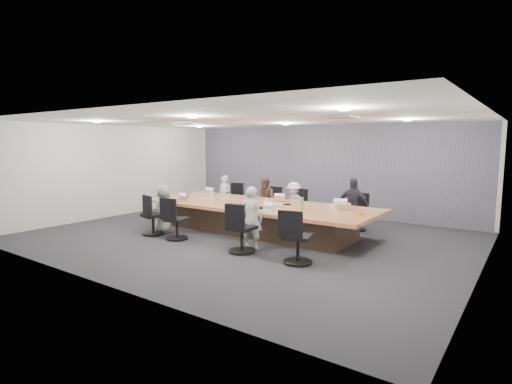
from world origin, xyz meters
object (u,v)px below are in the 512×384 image
Objects in this scene: person_0 at (224,196)px; stapler at (262,208)px; conference_table at (258,217)px; person_4 at (163,209)px; person_6 at (252,218)px; mug_brown at (186,195)px; chair_1 at (272,207)px; chair_2 at (300,210)px; laptop_1 at (254,198)px; person_1 at (265,199)px; person_2 at (294,204)px; chair_4 at (153,219)px; chair_5 at (177,223)px; bottle_green_left at (189,191)px; laptop_6 at (266,211)px; snack_packet at (359,214)px; chair_0 at (232,202)px; chair_6 at (242,232)px; chair_3 at (357,216)px; canvas_bag at (344,207)px; person_3 at (353,206)px; bottle_clear at (212,196)px; laptop_0 at (213,194)px; laptop_2 at (283,201)px; bottle_green_right at (302,203)px; laptop_3 at (344,206)px; laptop_4 at (179,201)px.

person_0 reaches higher than stapler.
person_4 reaches higher than conference_table.
person_6 is 11.08× the size of mug_brown.
chair_1 reaches higher than chair_2.
person_0 is at bearing 22.53° from chair_2.
chair_1 is 2.52× the size of laptop_1.
person_1 is (-0.95, -0.35, 0.28)m from chair_2.
chair_4 is at bearing -115.70° from person_2.
bottle_green_left is (-1.50, 1.94, 0.45)m from chair_5.
mug_brown is at bearing 177.57° from laptop_6.
snack_packet is at bearing 162.53° from laptop_1.
chair_0 is 0.89× the size of chair_6.
chair_5 is 1.97m from person_6.
person_0 reaches higher than bottle_green_left.
chair_3 is at bearing 111.87° from snack_packet.
chair_4 is at bearing -139.49° from conference_table.
canvas_bag is (2.14, 0.35, 0.42)m from conference_table.
person_3 is 11.42× the size of mug_brown.
bottle_clear is at bearing -39.24° from person_6.
laptop_1 is 2.03m from bottle_green_left.
laptop_6 is at bearing -16.70° from bottle_clear.
chair_4 is at bearing -3.14° from person_6.
canvas_bag reaches higher than laptop_0.
chair_6 is (1.92, 0.00, 0.03)m from chair_5.
bottle_clear reaches higher than chair_6.
person_2 is at bearing -0.34° from person_0.
person_2 is at bearing -160.14° from laptop_0.
snack_packet is at bearing 147.25° from laptop_2.
stapler is at bearing -10.02° from mug_brown.
person_6 reaches higher than laptop_1.
chair_5 reaches higher than laptop_6.
bottle_green_right reaches higher than chair_4.
laptop_0 reaches higher than chair_3.
laptop_3 is at bearing 148.87° from chair_0.
bottle_green_left is (-4.60, -0.56, 0.10)m from laptop_3.
person_3 reaches higher than laptop_1.
chair_5 is 2.04m from stapler.
chair_5 is at bearing -104.09° from person_2.
stapler is at bearing 115.12° from chair_1.
person_3 is (4.18, -0.35, 0.31)m from chair_0.
chair_4 reaches higher than laptop_2.
laptop_4 and laptop_6 have the same top height.
chair_4 is at bearing 66.25° from chair_1.
chair_5 is 0.93m from person_4.
chair_5 is at bearing -70.81° from person_0.
bottle_green_right is at bearing 64.90° from chair_3.
chair_4 is at bearing -74.96° from mug_brown.
bottle_clear reaches higher than chair_2.
laptop_2 and laptop_4 have the same top height.
person_2 reaches higher than laptop_0.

